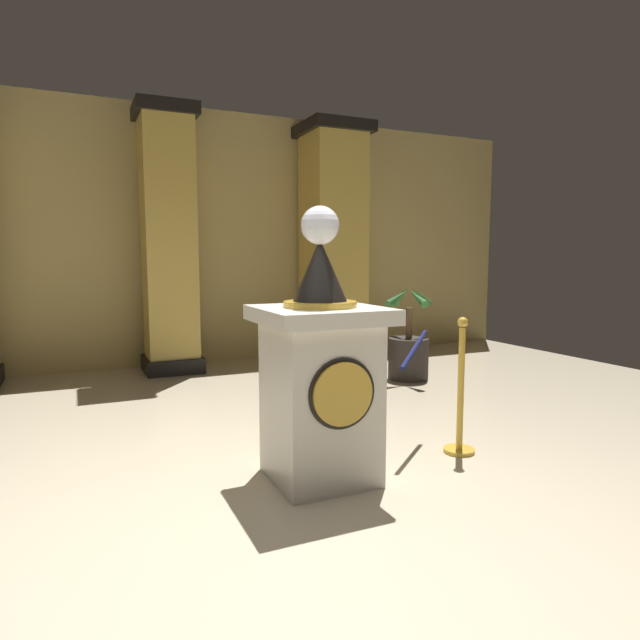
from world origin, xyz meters
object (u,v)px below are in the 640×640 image
stanchion_near (460,405)px  potted_palm_right (408,352)px  stanchion_far (290,388)px  pedestal_clock (320,375)px

stanchion_near → potted_palm_right: 2.61m
stanchion_far → potted_palm_right: size_ratio=0.88×
stanchion_far → potted_palm_right: (2.08, 1.28, -0.03)m
pedestal_clock → stanchion_near: (1.20, 0.02, -0.35)m
potted_palm_right → pedestal_clock: bearing=-133.8°
pedestal_clock → stanchion_near: pedestal_clock is taller
stanchion_far → pedestal_clock: bearing=-100.8°
stanchion_near → potted_palm_right: size_ratio=0.90×
pedestal_clock → stanchion_far: bearing=79.2°
pedestal_clock → potted_palm_right: (2.29, 2.39, -0.38)m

